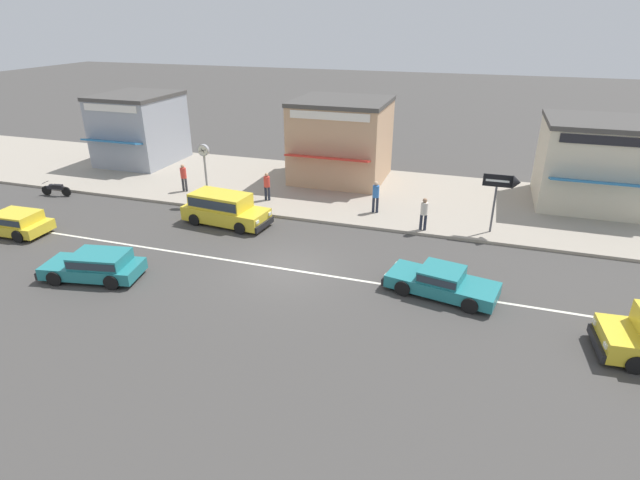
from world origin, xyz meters
The scene contains 17 objects.
ground_plane centered at (0.00, 0.00, 0.00)m, with size 160.00×160.00×0.00m, color #423F3D.
lane_centre_stripe centered at (0.00, 0.00, 0.00)m, with size 50.40×0.14×0.01m, color silver.
kerb_strip centered at (0.00, 10.21, 0.07)m, with size 68.00×10.00×0.15m, color #9E9384.
minivan_yellow_0 centered at (-4.81, 3.71, 0.84)m, with size 4.57×2.18×1.56m.
sedan_teal_1 centered at (6.30, -0.05, 0.53)m, with size 4.39×2.39×1.06m.
hatchback_teal_2 centered at (-6.93, -3.04, 0.59)m, with size 4.14×2.30×1.10m.
hatchback_yellow_4 centered at (-13.80, -0.58, 0.59)m, with size 3.73×1.90×1.10m.
motorcycle_0 centered at (-16.18, 4.46, 0.42)m, with size 1.82×0.56×0.80m.
street_clock centered at (-7.00, 5.93, 2.55)m, with size 0.62×0.22×3.23m.
arrow_signboard centered at (8.56, 6.37, 2.56)m, with size 1.66×0.63×2.88m.
pedestrian_near_clock centered at (-3.97, 7.21, 1.07)m, with size 0.34×0.34×1.58m.
pedestrian_mid_kerb centered at (4.88, 5.61, 1.09)m, with size 0.34×0.34×1.62m.
pedestrian_by_shop centered at (2.19, 7.21, 1.14)m, with size 0.34×0.34×1.70m.
pedestrian_far_end centered at (-9.22, 7.12, 1.10)m, with size 0.34×0.34×1.63m.
shopfront_corner_warung centered at (-15.60, 12.01, 2.48)m, with size 4.77×6.03×4.65m.
shopfront_mid_block centered at (13.20, 12.22, 2.44)m, with size 6.04×5.96×4.57m.
shopfront_far_kios centered at (-1.20, 12.47, 2.61)m, with size 5.60×6.02×4.90m.
Camera 1 is at (7.06, -17.06, 9.67)m, focal length 28.00 mm.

